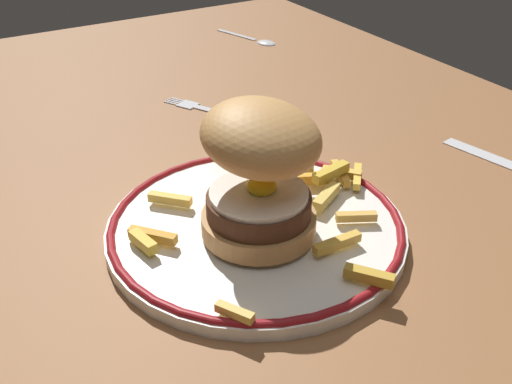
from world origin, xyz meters
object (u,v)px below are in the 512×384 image
Objects in this scene: dinner_plate at (256,227)px; spoon at (260,40)px; fork at (209,109)px; burger at (260,168)px.

spoon is (-48.44, 29.64, -0.48)cm from dinner_plate.
dinner_plate reaches higher than spoon.
burger is at bearing -18.02° from fork.
dinner_plate is 6.83cm from burger.
dinner_plate is at bearing 168.21° from burger.
dinner_plate is at bearing -31.46° from spoon.
burger reaches higher than fork.
burger is 58.18cm from spoon.
spoon is at bearing 135.79° from fork.
fork is 29.67cm from spoon.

